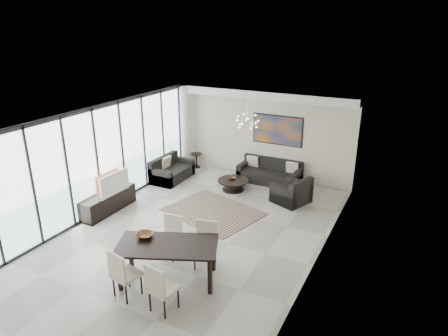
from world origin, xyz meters
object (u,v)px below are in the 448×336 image
Objects in this scene: sofa_main at (270,175)px; television at (112,183)px; dining_table at (167,248)px; tv_console at (108,202)px; coffee_table at (233,184)px.

television is (-3.05, -3.98, 0.61)m from sofa_main.
dining_table is (0.06, -5.87, 0.49)m from sofa_main.
television reaches higher than sofa_main.
television is at bearing 19.45° from tv_console.
dining_table is at bearing -119.31° from television.
tv_console is 0.60m from television.
coffee_table is 0.93× the size of television.
television reaches higher than dining_table.
sofa_main is 1.13× the size of tv_console.
sofa_main is 5.16m from tv_console.
tv_console reaches higher than coffee_table.
television is (0.16, 0.06, 0.58)m from tv_console.
sofa_main is (0.77, 1.15, 0.06)m from coffee_table.
coffee_table is 0.48× the size of sofa_main.
dining_table is at bearing -80.02° from coffee_table.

